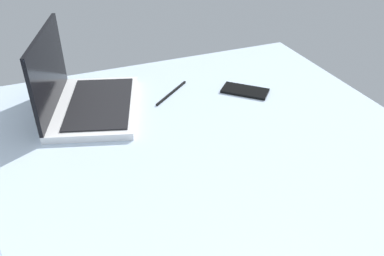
% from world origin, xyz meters
% --- Properties ---
extents(laptop, '(0.38, 0.32, 0.23)m').
position_xyz_m(laptop, '(0.65, 0.10, 0.22)').
color(laptop, silver).
rests_on(laptop, bed_mattress).
extents(cell_phone, '(0.15, 0.15, 0.01)m').
position_xyz_m(cell_phone, '(0.58, -0.37, 0.18)').
color(cell_phone, black).
rests_on(cell_phone, bed_mattress).
extents(charger_cable, '(0.11, 0.13, 0.01)m').
position_xyz_m(charger_cable, '(0.65, -0.16, 0.18)').
color(charger_cable, black).
rests_on(charger_cable, bed_mattress).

